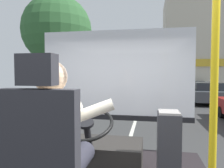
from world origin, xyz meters
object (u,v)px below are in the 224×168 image
fare_box (168,154)px  steering_console (97,156)px  parked_car_white (191,87)px  handrail_pole (214,91)px  bus_driver (55,138)px  parked_car_charcoal (205,92)px

fare_box → steering_console: bearing=158.9°
steering_console → parked_car_white: 17.28m
steering_console → parked_car_white: steering_console is taller
handrail_pole → parked_car_white: (3.15, 17.90, -1.15)m
steering_console → parked_car_white: bearing=76.1°
bus_driver → parked_car_charcoal: 13.60m
parked_car_charcoal → parked_car_white: 4.96m
bus_driver → steering_console: 1.26m
parked_car_charcoal → parked_car_white: (0.03, 4.96, -0.04)m
fare_box → parked_car_charcoal: bearing=74.8°
handrail_pole → fare_box: size_ratio=2.63×
bus_driver → parked_car_charcoal: bearing=72.3°
steering_console → fare_box: bearing=-21.1°
handrail_pole → parked_car_white: size_ratio=0.51×
steering_console → bus_driver: bearing=-90.0°
fare_box → parked_car_white: size_ratio=0.19×
steering_console → parked_car_white: size_ratio=0.25×
bus_driver → steering_console: size_ratio=0.76×
handrail_pole → steering_console: bearing=131.7°
fare_box → parked_car_charcoal: size_ratio=0.20×
bus_driver → parked_car_white: size_ratio=0.19×
parked_car_charcoal → bus_driver: bearing=-107.7°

